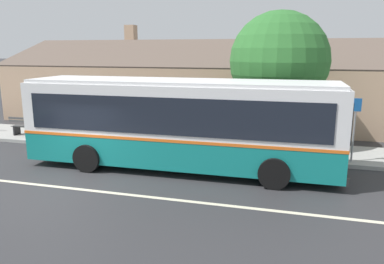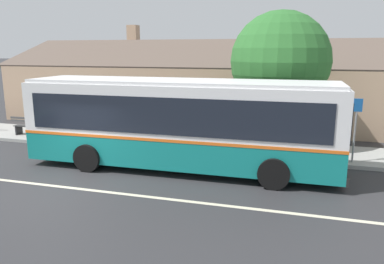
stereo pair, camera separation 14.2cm
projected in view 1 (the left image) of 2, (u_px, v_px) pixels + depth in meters
ground_plane at (61, 187)px, 11.86m from camera, size 300.00×300.00×0.00m
sidewalk_far at (137, 141)px, 17.49m from camera, size 60.00×3.00×0.15m
lane_divider_stripe at (61, 187)px, 11.86m from camera, size 60.00×0.16×0.01m
community_building at (231, 89)px, 24.13m from camera, size 27.36×10.19×5.96m
transit_bus at (180, 122)px, 13.41m from camera, size 11.24×2.86×3.23m
bench_by_building at (27, 127)px, 18.23m from camera, size 1.69×0.51×0.94m
bench_down_street at (105, 130)px, 17.75m from camera, size 1.52×0.51×0.94m
street_tree_primary at (276, 65)px, 15.99m from camera, size 4.22×4.22×5.90m
bus_stop_sign at (355, 122)px, 13.80m from camera, size 0.36×0.07×2.40m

